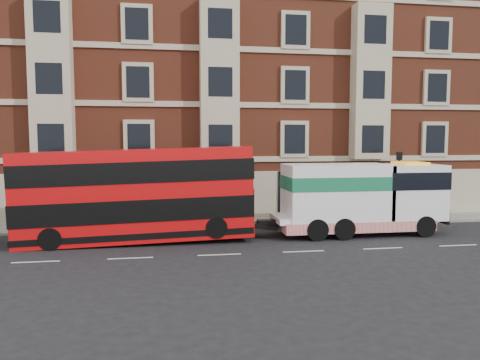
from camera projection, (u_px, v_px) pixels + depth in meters
name	position (u px, v px, depth m)	size (l,w,h in m)	color
ground	(219.00, 255.00, 21.46)	(120.00, 120.00, 0.00)	black
sidewalk	(206.00, 224.00, 28.83)	(90.00, 3.00, 0.15)	slate
victorian_terrace	(203.00, 76.00, 35.42)	(45.00, 12.00, 20.40)	brown
lamp_post_west	(101.00, 186.00, 26.38)	(0.35, 0.15, 4.35)	black
lamp_post_east	(399.00, 181.00, 29.21)	(0.35, 0.15, 4.35)	black
double_decker_bus	(136.00, 193.00, 23.93)	(11.80, 2.71, 4.78)	red
tow_truck	(359.00, 197.00, 25.87)	(9.45, 2.79, 3.94)	white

